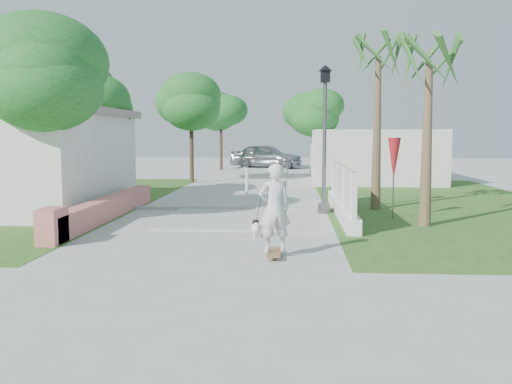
# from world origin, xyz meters

# --- Properties ---
(ground) EXTENTS (90.00, 90.00, 0.00)m
(ground) POSITION_xyz_m (0.00, 0.00, 0.00)
(ground) COLOR #B7B7B2
(ground) RESTS_ON ground
(path_strip) EXTENTS (3.20, 36.00, 0.06)m
(path_strip) POSITION_xyz_m (0.00, 20.00, 0.03)
(path_strip) COLOR #B7B7B2
(path_strip) RESTS_ON ground
(curb) EXTENTS (6.50, 0.25, 0.10)m
(curb) POSITION_xyz_m (0.00, 6.00, 0.05)
(curb) COLOR #999993
(curb) RESTS_ON ground
(grass_left) EXTENTS (8.00, 20.00, 0.01)m
(grass_left) POSITION_xyz_m (-7.00, 8.00, 0.01)
(grass_left) COLOR #2F571B
(grass_left) RESTS_ON ground
(grass_right) EXTENTS (8.00, 20.00, 0.01)m
(grass_right) POSITION_xyz_m (7.00, 8.00, 0.01)
(grass_right) COLOR #2F571B
(grass_right) RESTS_ON ground
(pink_wall) EXTENTS (0.45, 8.20, 0.80)m
(pink_wall) POSITION_xyz_m (-3.30, 3.55, 0.31)
(pink_wall) COLOR #CC7568
(pink_wall) RESTS_ON ground
(lattice_fence) EXTENTS (0.35, 7.00, 1.50)m
(lattice_fence) POSITION_xyz_m (3.40, 5.00, 0.54)
(lattice_fence) COLOR white
(lattice_fence) RESTS_ON ground
(building_right) EXTENTS (6.00, 8.00, 2.60)m
(building_right) POSITION_xyz_m (6.00, 18.00, 1.30)
(building_right) COLOR silver
(building_right) RESTS_ON ground
(street_lamp) EXTENTS (0.44, 0.44, 4.44)m
(street_lamp) POSITION_xyz_m (2.90, 5.50, 2.43)
(street_lamp) COLOR #59595E
(street_lamp) RESTS_ON ground
(bollard) EXTENTS (0.14, 0.14, 1.09)m
(bollard) POSITION_xyz_m (0.20, 10.00, 0.58)
(bollard) COLOR white
(bollard) RESTS_ON ground
(patio_umbrella) EXTENTS (0.36, 0.36, 2.30)m
(patio_umbrella) POSITION_xyz_m (4.80, 4.50, 1.69)
(patio_umbrella) COLOR #59595E
(patio_umbrella) RESTS_ON ground
(tree_left_near) EXTENTS (3.60, 3.60, 5.28)m
(tree_left_near) POSITION_xyz_m (-4.48, 2.98, 3.82)
(tree_left_near) COLOR #4C3826
(tree_left_near) RESTS_ON ground
(tree_left_mid) EXTENTS (3.20, 3.20, 4.85)m
(tree_left_mid) POSITION_xyz_m (-5.48, 8.48, 3.50)
(tree_left_mid) COLOR #4C3826
(tree_left_mid) RESTS_ON ground
(tree_path_left) EXTENTS (3.40, 3.40, 5.23)m
(tree_path_left) POSITION_xyz_m (-2.98, 15.98, 3.82)
(tree_path_left) COLOR #4C3826
(tree_path_left) RESTS_ON ground
(tree_path_right) EXTENTS (3.00, 3.00, 4.79)m
(tree_path_right) POSITION_xyz_m (3.22, 19.98, 3.49)
(tree_path_right) COLOR #4C3826
(tree_path_right) RESTS_ON ground
(tree_path_far) EXTENTS (3.20, 3.20, 5.17)m
(tree_path_far) POSITION_xyz_m (-2.78, 25.98, 3.82)
(tree_path_far) COLOR #4C3826
(tree_path_far) RESTS_ON ground
(palm_far) EXTENTS (1.80, 1.80, 5.30)m
(palm_far) POSITION_xyz_m (4.60, 6.50, 4.48)
(palm_far) COLOR brown
(palm_far) RESTS_ON ground
(palm_near) EXTENTS (1.80, 1.80, 4.70)m
(palm_near) POSITION_xyz_m (5.40, 3.20, 3.95)
(palm_near) COLOR brown
(palm_near) RESTS_ON ground
(skateboarder) EXTENTS (0.84, 2.82, 1.84)m
(skateboarder) POSITION_xyz_m (1.40, -0.19, 0.85)
(skateboarder) COLOR olive
(skateboarder) RESTS_ON ground
(dog) EXTENTS (0.33, 0.59, 0.40)m
(dog) POSITION_xyz_m (1.11, 1.37, 0.22)
(dog) COLOR silver
(dog) RESTS_ON ground
(parked_car) EXTENTS (5.26, 2.93, 1.69)m
(parked_car) POSITION_xyz_m (0.14, 27.91, 0.85)
(parked_car) COLOR #A1A5A9
(parked_car) RESTS_ON ground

